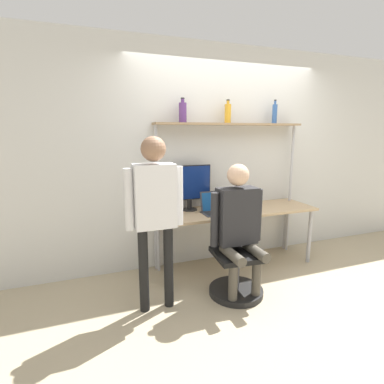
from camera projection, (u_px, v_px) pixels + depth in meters
The scene contains 13 objects.
ground_plane at pixel (247, 276), 3.51m from camera, with size 12.00×12.00×0.00m, color tan.
wall_back at pixel (225, 156), 3.84m from camera, with size 8.00×0.06×2.70m.
desk at pixel (236, 215), 3.67m from camera, with size 2.01×0.61×0.73m.
shelf_unit at pixel (230, 146), 3.68m from camera, with size 1.91×0.22×1.76m.
monitor at pixel (189, 185), 3.58m from camera, with size 0.54×0.19×0.55m.
laptop at pixel (215, 207), 3.51m from camera, with size 0.32×0.25×0.25m.
cell_phone at pixel (237, 211), 3.59m from camera, with size 0.07×0.15×0.01m.
office_chair at pixel (235, 267), 3.11m from camera, with size 0.56×0.56×0.91m.
person_seated at pixel (238, 220), 2.97m from camera, with size 0.57×0.47×1.36m.
person_standing at pixel (155, 203), 2.68m from camera, with size 0.53×0.22×1.63m.
bottle_blue at pixel (275, 113), 3.81m from camera, with size 0.06×0.06×0.29m.
bottle_purple at pixel (183, 112), 3.39m from camera, with size 0.09×0.09×0.27m.
bottle_amber at pixel (228, 113), 3.58m from camera, with size 0.08×0.08×0.27m.
Camera 1 is at (-1.73, -2.82, 1.67)m, focal length 28.00 mm.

